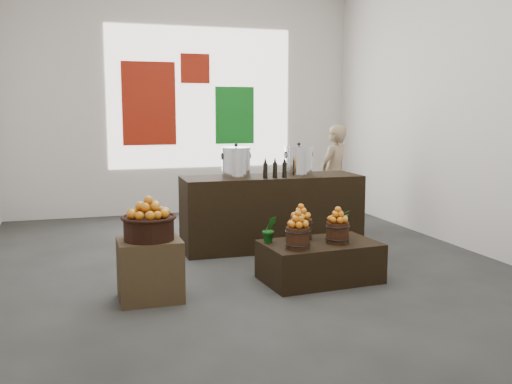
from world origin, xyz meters
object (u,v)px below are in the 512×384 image
object	(u,v)px
stock_pot_left	(236,163)
shopper	(334,176)
crate	(150,270)
display_table	(320,261)
stock_pot_center	(299,161)
wicker_basket	(149,229)
counter	(271,212)

from	to	relation	value
stock_pot_left	shopper	distance (m)	2.17
crate	display_table	world-z (taller)	crate
display_table	stock_pot_center	size ratio (longest dim) A/B	3.33
crate	wicker_basket	bearing A→B (deg)	0.00
wicker_basket	shopper	distance (m)	4.17
wicker_basket	counter	distance (m)	2.43
display_table	counter	xyz separation A→B (m)	(-0.01, 1.55, 0.27)
stock_pot_left	wicker_basket	bearing A→B (deg)	-128.11
wicker_basket	counter	xyz separation A→B (m)	(1.77, 1.65, -0.22)
crate	counter	world-z (taller)	counter
crate	counter	size ratio (longest dim) A/B	0.25
wicker_basket	display_table	distance (m)	1.85
stock_pot_left	shopper	world-z (taller)	shopper
wicker_basket	counter	size ratio (longest dim) A/B	0.20
stock_pot_center	shopper	bearing A→B (deg)	46.82
display_table	stock_pot_center	distance (m)	1.83
wicker_basket	display_table	world-z (taller)	wicker_basket
crate	shopper	size ratio (longest dim) A/B	0.37
display_table	stock_pot_left	xyz separation A→B (m)	(-0.49, 1.56, 0.92)
wicker_basket	display_table	xyz separation A→B (m)	(1.79, 0.10, -0.49)
stock_pot_left	shopper	xyz separation A→B (m)	(1.86, 1.07, -0.34)
crate	stock_pot_left	world-z (taller)	stock_pot_left
counter	stock_pot_center	size ratio (longest dim) A/B	6.47
crate	wicker_basket	xyz separation A→B (m)	(0.00, 0.00, 0.40)
crate	display_table	distance (m)	1.79
display_table	shopper	distance (m)	3.01
display_table	shopper	size ratio (longest dim) A/B	0.76
stock_pot_center	shopper	size ratio (longest dim) A/B	0.23
wicker_basket	stock_pot_left	bearing A→B (deg)	51.89
counter	stock_pot_left	xyz separation A→B (m)	(-0.47, 0.01, 0.65)
counter	shopper	bearing A→B (deg)	38.84
wicker_basket	stock_pot_left	size ratio (longest dim) A/B	1.31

